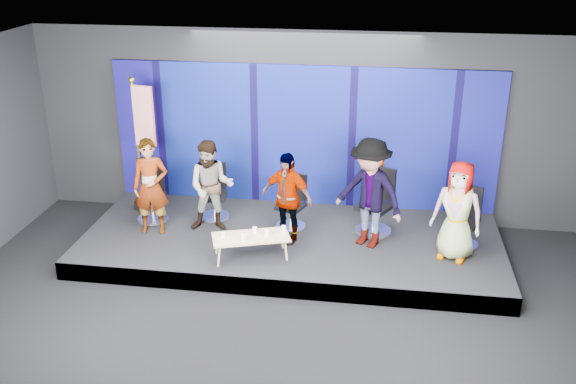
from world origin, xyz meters
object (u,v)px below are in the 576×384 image
Objects in this scene: chair_b at (215,200)px; coffee_table at (251,238)px; chair_c at (292,211)px; chair_d at (376,212)px; mug_d at (267,233)px; panelist_e at (458,211)px; chair_a at (152,202)px; mug_c at (255,230)px; panelist_c at (287,197)px; mug_b at (244,237)px; panelist_b at (211,186)px; flag_stand at (143,142)px; chair_e at (464,227)px; panelist_d at (370,193)px; mug_a at (223,235)px; panelist_a at (151,187)px; mug_e at (284,229)px.

coffee_table is at bearing -63.07° from chair_b.
chair_d is (1.43, 0.03, 0.06)m from chair_c.
mug_d reaches higher than coffee_table.
panelist_e reaches higher than coffee_table.
chair_a is 2.28m from mug_c.
mug_b is at bearing -102.89° from panelist_c.
coffee_table is at bearing -92.37° from chair_c.
panelist_b reaches higher than chair_c.
chair_c is 0.73× the size of coffee_table.
chair_a is 0.41× the size of flag_stand.
chair_d is 1.46m from chair_e.
chair_c is at bearing 67.17° from mug_c.
panelist_b is at bearing 133.67° from coffee_table.
panelist_b is 1.41× the size of chair_d.
chair_e reaches higher than chair_b.
chair_b is 1.80m from mug_d.
panelist_d is 1.76m from mug_d.
panelist_b is at bearing -22.09° from chair_a.
chair_b is at bearing 124.28° from coffee_table.
coffee_table is at bearing 13.38° from mug_a.
panelist_b reaches higher than coffee_table.
chair_c is 2.87m from chair_e.
panelist_c is 16.89× the size of mug_c.
mug_c is (-1.76, -0.59, -0.50)m from panelist_d.
panelist_e is 5.52m from flag_stand.
mug_a is at bearing -131.15° from panelist_d.
mug_a is (1.41, -0.76, -0.41)m from panelist_a.
chair_e is at bearing 13.48° from mug_e.
panelist_d is (1.31, -0.46, 0.60)m from chair_c.
chair_b is 4.31m from chair_e.
panelist_c is 0.84× the size of panelist_d.
panelist_a is at bearing 164.13° from mug_c.
chair_a is at bearing -164.74° from panelist_e.
mug_a is 0.83× the size of mug_b.
mug_d is (1.19, -1.34, 0.09)m from chair_b.
panelist_b is at bearing 113.73° from mug_a.
chair_d is 4.27m from flag_stand.
chair_a is 11.36× the size of mug_e.
panelist_c is at bearing -72.11° from chair_c.
coffee_table is 13.05× the size of mug_d.
panelist_c is 0.93m from coffee_table.
panelist_e reaches higher than chair_b.
panelist_e is 18.68× the size of mug_a.
coffee_table is at bearing -169.95° from mug_d.
flag_stand is at bearing 138.48° from mug_a.
panelist_c reaches higher than chair_a.
mug_b is (-0.54, -0.84, -0.35)m from panelist_c.
chair_b is 0.64× the size of panelist_c.
panelist_e is (-0.19, -0.47, 0.47)m from chair_e.
panelist_a is (0.18, -0.47, 0.49)m from chair_a.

